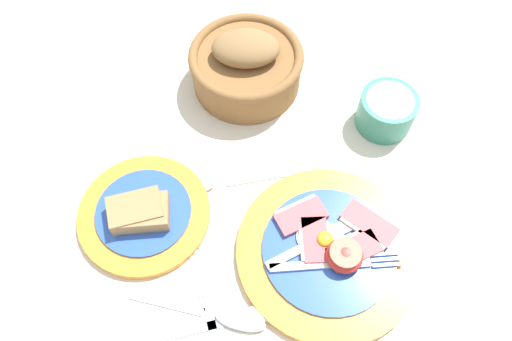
# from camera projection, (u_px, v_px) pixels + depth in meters

# --- Properties ---
(ground_plane) EXTENTS (3.00, 3.00, 0.00)m
(ground_plane) POSITION_uv_depth(u_px,v_px,m) (273.00, 249.00, 0.72)
(ground_plane) COLOR beige
(breakfast_plate) EXTENTS (0.26, 0.26, 0.04)m
(breakfast_plate) POSITION_uv_depth(u_px,v_px,m) (330.00, 249.00, 0.71)
(breakfast_plate) COLOR orange
(breakfast_plate) RESTS_ON ground_plane
(bread_plate) EXTENTS (0.20, 0.20, 0.04)m
(bread_plate) POSITION_uv_depth(u_px,v_px,m) (143.00, 213.00, 0.73)
(bread_plate) COLOR orange
(bread_plate) RESTS_ON ground_plane
(sugar_cup) EXTENTS (0.09, 0.09, 0.06)m
(sugar_cup) POSITION_uv_depth(u_px,v_px,m) (386.00, 110.00, 0.80)
(sugar_cup) COLOR #337F6B
(sugar_cup) RESTS_ON ground_plane
(bread_basket) EXTENTS (0.19, 0.19, 0.11)m
(bread_basket) POSITION_uv_depth(u_px,v_px,m) (246.00, 65.00, 0.83)
(bread_basket) COLOR brown
(bread_basket) RESTS_ON ground_plane
(teaspoon_by_saucer) EXTENTS (0.19, 0.03, 0.01)m
(teaspoon_by_saucer) POSITION_uv_depth(u_px,v_px,m) (221.00, 316.00, 0.67)
(teaspoon_by_saucer) COLOR silver
(teaspoon_by_saucer) RESTS_ON ground_plane
(teaspoon_near_cup) EXTENTS (0.18, 0.12, 0.01)m
(teaspoon_near_cup) POSITION_uv_depth(u_px,v_px,m) (243.00, 317.00, 0.67)
(teaspoon_near_cup) COLOR silver
(teaspoon_near_cup) RESTS_ON ground_plane
(teaspoon_stray) EXTENTS (0.18, 0.11, 0.01)m
(teaspoon_stray) POSITION_uv_depth(u_px,v_px,m) (209.00, 185.00, 0.77)
(teaspoon_stray) COLOR silver
(teaspoon_stray) RESTS_ON ground_plane
(fork_on_cloth) EXTENTS (0.11, 0.16, 0.01)m
(fork_on_cloth) POSITION_uv_depth(u_px,v_px,m) (209.00, 312.00, 0.67)
(fork_on_cloth) COLOR silver
(fork_on_cloth) RESTS_ON ground_plane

